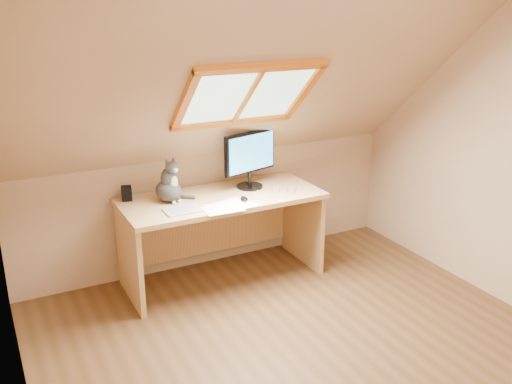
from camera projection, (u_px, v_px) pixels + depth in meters
ground at (318, 362)px, 3.78m from camera, size 3.50×3.50×0.00m
room_shell at (336, 158)px, 3.24m from camera, size 3.52×3.52×2.41m
desk at (218, 219)px, 4.80m from camera, size 1.65×0.72×0.75m
monitor at (250, 156)px, 4.78m from camera, size 0.51×0.22×0.48m
cat at (169, 185)px, 4.51m from camera, size 0.27×0.30×0.37m
desk_speaker at (127, 193)px, 4.55m from camera, size 0.09×0.09×0.12m
graphics_tablet at (182, 210)px, 4.34m from camera, size 0.27×0.19×0.01m
mouse at (244, 199)px, 4.55m from camera, size 0.08×0.11×0.03m
papers at (231, 206)px, 4.44m from camera, size 0.35×0.30×0.01m
cables at (275, 192)px, 4.76m from camera, size 0.51×0.26×0.01m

